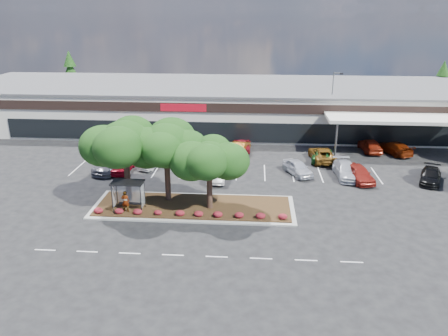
{
  "coord_description": "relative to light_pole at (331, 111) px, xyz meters",
  "views": [
    {
      "loc": [
        3.34,
        -31.25,
        16.87
      ],
      "look_at": [
        0.48,
        7.56,
        2.6
      ],
      "focal_mm": 35.0,
      "sensor_mm": 36.0,
      "label": 1
    }
  ],
  "objects": [
    {
      "name": "car_6",
      "position": [
        -0.36,
        -13.83,
        -3.28
      ],
      "size": [
        2.42,
        5.37,
        1.53
      ],
      "primitive_type": "imported",
      "rotation": [
        0.0,
        0.0,
        0.05
      ],
      "color": "#B2B5BE",
      "rests_on": "ground"
    },
    {
      "name": "retail_store",
      "position": [
        -13.33,
        7.29,
        -0.89
      ],
      "size": [
        80.4,
        25.2,
        6.25
      ],
      "color": "silver",
      "rests_on": "ground"
    },
    {
      "name": "car_2",
      "position": [
        -21.45,
        -12.29,
        -3.37
      ],
      "size": [
        2.77,
        4.36,
        1.36
      ],
      "primitive_type": "imported",
      "rotation": [
        0.0,
        0.0,
        -0.35
      ],
      "color": "#B4B4B4",
      "rests_on": "ground"
    },
    {
      "name": "car_10",
      "position": [
        -22.89,
        -8.11,
        -3.32
      ],
      "size": [
        1.57,
        4.42,
        1.45
      ],
      "primitive_type": "imported",
      "rotation": [
        0.0,
        0.0,
        3.13
      ],
      "color": "maroon",
      "rests_on": "ground"
    },
    {
      "name": "car_4",
      "position": [
        -13.9,
        -15.27,
        -3.19
      ],
      "size": [
        1.89,
        5.22,
        1.71
      ],
      "primitive_type": "imported",
      "rotation": [
        0.0,
        0.0,
        0.02
      ],
      "color": "silver",
      "rests_on": "ground"
    },
    {
      "name": "conifer_north_east",
      "position": [
        20.61,
        17.38,
        0.45
      ],
      "size": [
        3.96,
        3.96,
        9.0
      ],
      "primitive_type": "cone",
      "color": "#12370C",
      "rests_on": "ground"
    },
    {
      "name": "bus_shelter",
      "position": [
        -20.89,
        -23.67,
        -1.74
      ],
      "size": [
        2.75,
        1.55,
        2.59
      ],
      "color": "black",
      "rests_on": "landscape_island"
    },
    {
      "name": "ground",
      "position": [
        -13.39,
        -26.62,
        -4.05
      ],
      "size": [
        160.0,
        160.0,
        0.0
      ],
      "primitive_type": "plane",
      "color": "black",
      "rests_on": "ground"
    },
    {
      "name": "car_15",
      "position": [
        -2.15,
        -8.55,
        -3.35
      ],
      "size": [
        3.01,
        5.33,
        1.41
      ],
      "primitive_type": "imported",
      "rotation": [
        0.0,
        0.0,
        3.0
      ],
      "color": "#144117",
      "rests_on": "ground"
    },
    {
      "name": "car_13",
      "position": [
        -11.86,
        -6.81,
        -3.25
      ],
      "size": [
        2.63,
        5.09,
        1.6
      ],
      "primitive_type": "imported",
      "rotation": [
        0.0,
        0.0,
        2.94
      ],
      "color": "brown",
      "rests_on": "ground"
    },
    {
      "name": "landscape_island",
      "position": [
        -15.39,
        -22.62,
        -3.92
      ],
      "size": [
        18.0,
        6.0,
        0.26
      ],
      "color": "#9D9D98",
      "rests_on": "ground"
    },
    {
      "name": "car_1",
      "position": [
        -25.84,
        -13.63,
        -3.2
      ],
      "size": [
        3.21,
        6.1,
        1.69
      ],
      "primitive_type": "imported",
      "rotation": [
        0.0,
        0.0,
        -0.15
      ],
      "color": "#5C5B62",
      "rests_on": "ground"
    },
    {
      "name": "car_11",
      "position": [
        -18.28,
        -6.47,
        -3.33
      ],
      "size": [
        2.68,
        5.3,
        1.44
      ],
      "primitive_type": "imported",
      "rotation": [
        0.0,
        0.0,
        3.2
      ],
      "color": "#AEB1BA",
      "rests_on": "ground"
    },
    {
      "name": "car_12",
      "position": [
        -11.72,
        -5.16,
        -3.38
      ],
      "size": [
        2.25,
        4.84,
        1.34
      ],
      "primitive_type": "imported",
      "rotation": [
        0.0,
        0.0,
        3.15
      ],
      "color": "maroon",
      "rests_on": "ground"
    },
    {
      "name": "island_tree_east",
      "position": [
        -13.89,
        -22.92,
        -0.54
      ],
      "size": [
        5.8,
        5.8,
        6.5
      ],
      "primitive_type": null,
      "color": "#12370C",
      "rests_on": "landscape_island"
    },
    {
      "name": "car_5",
      "position": [
        -5.39,
        -13.38,
        -3.28
      ],
      "size": [
        3.52,
        4.85,
        1.53
      ],
      "primitive_type": "imported",
      "rotation": [
        0.0,
        0.0,
        0.43
      ],
      "color": "#B0B3BD",
      "rests_on": "ground"
    },
    {
      "name": "island_tree_mid",
      "position": [
        -17.89,
        -21.42,
        -0.13
      ],
      "size": [
        6.6,
        6.6,
        7.32
      ],
      "primitive_type": null,
      "color": "#12370C",
      "rests_on": "landscape_island"
    },
    {
      "name": "car_9",
      "position": [
        -27.42,
        -6.4,
        -3.3
      ],
      "size": [
        2.36,
        4.6,
        1.5
      ],
      "primitive_type": "imported",
      "rotation": [
        0.0,
        0.0,
        3.0
      ],
      "color": "brown",
      "rests_on": "ground"
    },
    {
      "name": "car_14",
      "position": [
        -2.14,
        -8.63,
        -3.29
      ],
      "size": [
        2.97,
        5.68,
        1.53
      ],
      "primitive_type": "imported",
      "rotation": [
        0.0,
        0.0,
        3.22
      ],
      "color": "brown",
      "rests_on": "ground"
    },
    {
      "name": "lane_markings",
      "position": [
        -13.53,
        -16.2,
        -4.04
      ],
      "size": [
        33.12,
        20.06,
        0.01
      ],
      "color": "silver",
      "rests_on": "ground"
    },
    {
      "name": "car_16",
      "position": [
        4.3,
        -4.66,
        -3.22
      ],
      "size": [
        2.37,
        5.0,
        1.65
      ],
      "primitive_type": "imported",
      "rotation": [
        0.0,
        0.0,
        3.23
      ],
      "color": "maroon",
      "rests_on": "ground"
    },
    {
      "name": "shrub_row",
      "position": [
        -15.39,
        -24.72,
        -3.54
      ],
      "size": [
        17.0,
        0.8,
        0.5
      ],
      "primitive_type": null,
      "color": "maroon",
      "rests_on": "landscape_island"
    },
    {
      "name": "island_tree_west",
      "position": [
        -21.39,
        -22.12,
        0.16
      ],
      "size": [
        7.2,
        7.2,
        7.89
      ],
      "primitive_type": null,
      "color": "#12370C",
      "rests_on": "landscape_island"
    },
    {
      "name": "light_pole",
      "position": [
        0.0,
        0.0,
        0.0
      ],
      "size": [
        1.41,
        0.77,
        9.18
      ],
      "rotation": [
        0.0,
        0.0,
        0.33
      ],
      "color": "#9D9D98",
      "rests_on": "ground"
    },
    {
      "name": "car_7",
      "position": [
        0.77,
        -14.8,
        -3.22
      ],
      "size": [
        3.0,
        5.18,
        1.66
      ],
      "primitive_type": "imported",
      "rotation": [
        0.0,
        0.0,
        0.23
      ],
      "color": "maroon",
      "rests_on": "ground"
    },
    {
      "name": "car_8",
      "position": [
        8.06,
        -14.67,
        -3.36
      ],
      "size": [
        3.57,
        5.13,
        1.38
      ],
      "primitive_type": "imported",
      "rotation": [
        0.0,
        0.0,
        -0.38
      ],
      "color": "black",
      "rests_on": "ground"
    },
    {
      "name": "conifer_north_west",
      "position": [
        -43.39,
        19.38,
        0.95
      ],
      "size": [
        4.4,
        4.4,
        10.0
      ],
      "primitive_type": "cone",
      "color": "#12370C",
      "rests_on": "ground"
    },
    {
      "name": "car_0",
      "position": [
        -24.4,
        -13.86,
        -3.24
      ],
      "size": [
        2.0,
        4.78,
        1.62
      ],
      "primitive_type": "imported",
      "rotation": [
        0.0,
        0.0,
        0.02
      ],
      "color": "maroon",
      "rests_on": "ground"
    },
    {
      "name": "person_waiting",
      "position": [
        -21.08,
        -24.22,
        -2.84
      ],
      "size": [
        0.71,
        0.49,
        1.89
      ],
      "primitive_type": "imported",
      "rotation": [
        0.0,
        0.0,
        3.09
      ],
      "color": "#594C47",
      "rests_on": "landscape_island"
    },
    {
      "name": "car_17",
      "position": [
        7.09,
        -5.27,
        -3.28
      ],
      "size": [
        3.97,
        5.74,
        1.54
      ],
      "primitive_type": "imported",
      "rotation": [
        0.0,
        0.0,
        3.52
      ],
      "color": "maroon",
      "rests_on": "ground"
    },
    {
      "name": "car_3",
      "position": [
        -14.27,
        -11.58,
        -3.34
      ],
      "size": [
        2.24,
        4.49,
        1.41
      ],
      "primitive_type": "imported",
      "rotation": [
        0.0,
        0.0,
        0.18
      ],
      "color": "#165125",
      "rests_on": "ground"
    }
  ]
}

